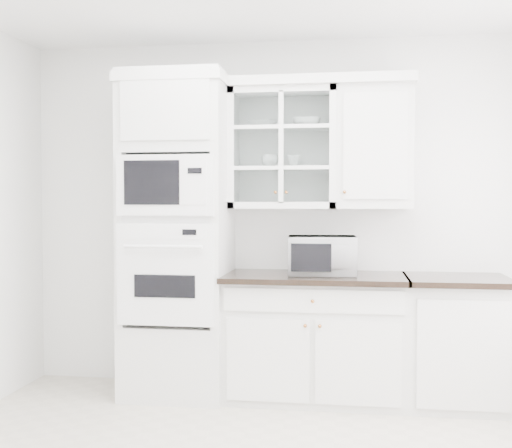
# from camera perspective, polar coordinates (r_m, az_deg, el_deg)

# --- Properties ---
(room_shell) EXTENTS (4.00, 3.50, 2.70)m
(room_shell) POSITION_cam_1_polar(r_m,az_deg,el_deg) (3.73, 0.11, 7.05)
(room_shell) COLOR white
(room_shell) RESTS_ON ground
(oven_column) EXTENTS (0.76, 0.68, 2.40)m
(oven_column) POSITION_cam_1_polar(r_m,az_deg,el_deg) (4.84, -6.98, -1.00)
(oven_column) COLOR silver
(oven_column) RESTS_ON ground
(base_cabinet_run) EXTENTS (1.32, 0.67, 0.92)m
(base_cabinet_run) POSITION_cam_1_polar(r_m,az_deg,el_deg) (4.80, 5.27, -9.90)
(base_cabinet_run) COLOR silver
(base_cabinet_run) RESTS_ON ground
(extra_base_cabinet) EXTENTS (0.72, 0.67, 0.92)m
(extra_base_cabinet) POSITION_cam_1_polar(r_m,az_deg,el_deg) (4.85, 17.33, -9.85)
(extra_base_cabinet) COLOR silver
(extra_base_cabinet) RESTS_ON ground
(upper_cabinet_glass) EXTENTS (0.80, 0.33, 0.90)m
(upper_cabinet_glass) POSITION_cam_1_polar(r_m,az_deg,el_deg) (4.87, 2.46, 6.69)
(upper_cabinet_glass) COLOR silver
(upper_cabinet_glass) RESTS_ON room_shell
(upper_cabinet_solid) EXTENTS (0.55, 0.33, 0.90)m
(upper_cabinet_solid) POSITION_cam_1_polar(r_m,az_deg,el_deg) (4.85, 10.48, 6.68)
(upper_cabinet_solid) COLOR silver
(upper_cabinet_solid) RESTS_ON room_shell
(crown_molding) EXTENTS (2.14, 0.38, 0.07)m
(crown_molding) POSITION_cam_1_polar(r_m,az_deg,el_deg) (4.92, 1.19, 12.34)
(crown_molding) COLOR white
(crown_molding) RESTS_ON room_shell
(countertop_microwave) EXTENTS (0.51, 0.43, 0.28)m
(countertop_microwave) POSITION_cam_1_polar(r_m,az_deg,el_deg) (4.70, 5.89, -2.77)
(countertop_microwave) COLOR white
(countertop_microwave) RESTS_ON base_cabinet_run
(bowl_a) EXTENTS (0.25, 0.25, 0.05)m
(bowl_a) POSITION_cam_1_polar(r_m,az_deg,el_deg) (4.89, 0.59, 8.86)
(bowl_a) COLOR white
(bowl_a) RESTS_ON upper_cabinet_glass
(bowl_b) EXTENTS (0.24, 0.24, 0.07)m
(bowl_b) POSITION_cam_1_polar(r_m,az_deg,el_deg) (4.86, 4.52, 8.99)
(bowl_b) COLOR white
(bowl_b) RESTS_ON upper_cabinet_glass
(cup_a) EXTENTS (0.16, 0.16, 0.10)m
(cup_a) POSITION_cam_1_polar(r_m,az_deg,el_deg) (4.89, 1.24, 5.61)
(cup_a) COLOR white
(cup_a) RESTS_ON upper_cabinet_glass
(cup_b) EXTENTS (0.10, 0.10, 0.09)m
(cup_b) POSITION_cam_1_polar(r_m,az_deg,el_deg) (4.86, 3.38, 5.58)
(cup_b) COLOR white
(cup_b) RESTS_ON upper_cabinet_glass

